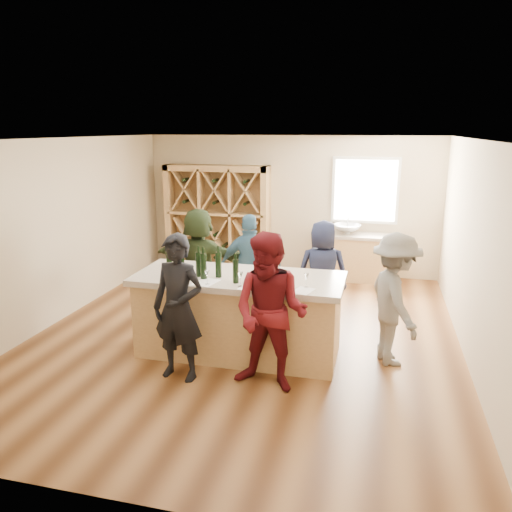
% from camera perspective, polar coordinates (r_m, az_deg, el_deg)
% --- Properties ---
extents(floor, '(6.00, 7.00, 0.10)m').
position_cam_1_polar(floor, '(7.43, -1.14, -9.33)').
color(floor, brown).
rests_on(floor, ground).
extents(ceiling, '(6.00, 7.00, 0.10)m').
position_cam_1_polar(ceiling, '(6.80, -1.26, 13.65)').
color(ceiling, white).
rests_on(ceiling, ground).
extents(wall_back, '(6.00, 0.10, 2.80)m').
position_cam_1_polar(wall_back, '(10.38, 3.95, 5.87)').
color(wall_back, '#C8B391').
rests_on(wall_back, ground).
extents(wall_front, '(6.00, 0.10, 2.80)m').
position_cam_1_polar(wall_front, '(3.82, -15.43, -9.97)').
color(wall_front, '#C8B391').
rests_on(wall_front, ground).
extents(wall_left, '(0.10, 7.00, 2.80)m').
position_cam_1_polar(wall_left, '(8.29, -22.02, 2.65)').
color(wall_left, '#C8B391').
rests_on(wall_left, ground).
extents(wall_right, '(0.10, 7.00, 2.80)m').
position_cam_1_polar(wall_right, '(6.86, 24.24, 0.13)').
color(wall_right, '#C8B391').
rests_on(wall_right, ground).
extents(window_frame, '(1.30, 0.06, 1.30)m').
position_cam_1_polar(window_frame, '(10.10, 12.38, 7.34)').
color(window_frame, white).
rests_on(window_frame, wall_back).
extents(window_pane, '(1.18, 0.01, 1.18)m').
position_cam_1_polar(window_pane, '(10.07, 12.37, 7.31)').
color(window_pane, white).
rests_on(window_pane, wall_back).
extents(wine_rack, '(2.20, 0.45, 2.20)m').
position_cam_1_polar(wine_rack, '(10.52, -4.44, 4.32)').
color(wine_rack, tan).
rests_on(wine_rack, floor).
extents(back_counter_base, '(1.60, 0.58, 0.86)m').
position_cam_1_polar(back_counter_base, '(10.08, 11.36, -0.27)').
color(back_counter_base, tan).
rests_on(back_counter_base, floor).
extents(back_counter_top, '(1.70, 0.62, 0.06)m').
position_cam_1_polar(back_counter_top, '(9.98, 11.49, 2.29)').
color(back_counter_top, '#B7A896').
rests_on(back_counter_top, back_counter_base).
extents(sink, '(0.54, 0.54, 0.19)m').
position_cam_1_polar(sink, '(9.96, 10.37, 3.04)').
color(sink, silver).
rests_on(sink, back_counter_top).
extents(faucet, '(0.02, 0.02, 0.30)m').
position_cam_1_polar(faucet, '(10.13, 10.46, 3.55)').
color(faucet, silver).
rests_on(faucet, back_counter_top).
extents(tasting_counter_base, '(2.60, 1.00, 1.00)m').
position_cam_1_polar(tasting_counter_base, '(6.68, -1.96, -7.04)').
color(tasting_counter_base, tan).
rests_on(tasting_counter_base, floor).
extents(tasting_counter_top, '(2.72, 1.12, 0.08)m').
position_cam_1_polar(tasting_counter_top, '(6.50, -2.00, -2.61)').
color(tasting_counter_top, '#B7A896').
rests_on(tasting_counter_top, tasting_counter_base).
extents(wine_bottle_a, '(0.10, 0.10, 0.32)m').
position_cam_1_polar(wine_bottle_a, '(6.56, -9.87, -0.83)').
color(wine_bottle_a, black).
rests_on(wine_bottle_a, tasting_counter_top).
extents(wine_bottle_b, '(0.09, 0.09, 0.30)m').
position_cam_1_polar(wine_bottle_b, '(6.44, -8.49, -1.18)').
color(wine_bottle_b, black).
rests_on(wine_bottle_b, tasting_counter_top).
extents(wine_bottle_c, '(0.09, 0.09, 0.32)m').
position_cam_1_polar(wine_bottle_c, '(6.46, -6.55, -0.93)').
color(wine_bottle_c, black).
rests_on(wine_bottle_c, tasting_counter_top).
extents(wine_bottle_d, '(0.10, 0.10, 0.33)m').
position_cam_1_polar(wine_bottle_d, '(6.35, -6.01, -1.15)').
color(wine_bottle_d, black).
rests_on(wine_bottle_d, tasting_counter_top).
extents(wine_bottle_e, '(0.11, 0.11, 0.33)m').
position_cam_1_polar(wine_bottle_e, '(6.40, -4.31, -0.98)').
color(wine_bottle_e, black).
rests_on(wine_bottle_e, tasting_counter_top).
extents(wine_glass_a, '(0.07, 0.07, 0.17)m').
position_cam_1_polar(wine_glass_a, '(6.13, -5.60, -2.51)').
color(wine_glass_a, white).
rests_on(wine_glass_a, tasting_counter_top).
extents(wine_glass_b, '(0.08, 0.08, 0.18)m').
position_cam_1_polar(wine_glass_b, '(6.02, -1.80, -2.71)').
color(wine_glass_b, white).
rests_on(wine_glass_b, tasting_counter_top).
extents(wine_glass_c, '(0.07, 0.07, 0.16)m').
position_cam_1_polar(wine_glass_c, '(5.94, 3.17, -3.08)').
color(wine_glass_c, white).
rests_on(wine_glass_c, tasting_counter_top).
extents(wine_glass_d, '(0.09, 0.09, 0.19)m').
position_cam_1_polar(wine_glass_d, '(6.21, 1.17, -2.10)').
color(wine_glass_d, white).
rests_on(wine_glass_d, tasting_counter_top).
extents(wine_glass_e, '(0.07, 0.07, 0.16)m').
position_cam_1_polar(wine_glass_e, '(6.02, 5.76, -2.87)').
color(wine_glass_e, white).
rests_on(wine_glass_e, tasting_counter_top).
extents(tasting_menu_a, '(0.31, 0.38, 0.00)m').
position_cam_1_polar(tasting_menu_a, '(6.25, -5.70, -2.98)').
color(tasting_menu_a, white).
rests_on(tasting_menu_a, tasting_counter_top).
extents(tasting_menu_b, '(0.27, 0.34, 0.00)m').
position_cam_1_polar(tasting_menu_b, '(6.03, -0.67, -3.56)').
color(tasting_menu_b, white).
rests_on(tasting_menu_b, tasting_counter_top).
extents(tasting_menu_c, '(0.28, 0.33, 0.00)m').
position_cam_1_polar(tasting_menu_c, '(5.92, 5.42, -3.96)').
color(tasting_menu_c, white).
rests_on(tasting_menu_c, tasting_counter_top).
extents(person_near_left, '(0.70, 0.55, 1.77)m').
position_cam_1_polar(person_near_left, '(5.98, -8.87, -5.88)').
color(person_near_left, black).
rests_on(person_near_left, floor).
extents(person_near_right, '(0.96, 0.63, 1.84)m').
position_cam_1_polar(person_near_right, '(5.65, 1.66, -6.53)').
color(person_near_right, '#590F14').
rests_on(person_near_right, floor).
extents(person_server, '(0.87, 1.21, 1.70)m').
position_cam_1_polar(person_server, '(6.53, 15.55, -4.82)').
color(person_server, slate).
rests_on(person_server, floor).
extents(person_far_mid, '(1.07, 0.72, 1.67)m').
position_cam_1_polar(person_far_mid, '(7.81, -0.64, -1.24)').
color(person_far_mid, '#335972').
rests_on(person_far_mid, floor).
extents(person_far_right, '(0.86, 0.64, 1.60)m').
position_cam_1_polar(person_far_right, '(7.70, 7.60, -1.83)').
color(person_far_right, '#191E38').
rests_on(person_far_right, floor).
extents(person_far_left, '(1.60, 0.60, 1.71)m').
position_cam_1_polar(person_far_left, '(8.16, -6.50, -0.47)').
color(person_far_left, '#263319').
rests_on(person_far_left, floor).
extents(wine_bottle_f, '(0.07, 0.07, 0.30)m').
position_cam_1_polar(wine_bottle_f, '(6.15, -2.33, -1.75)').
color(wine_bottle_f, black).
rests_on(wine_bottle_f, tasting_counter_top).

